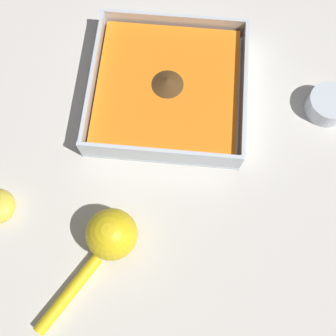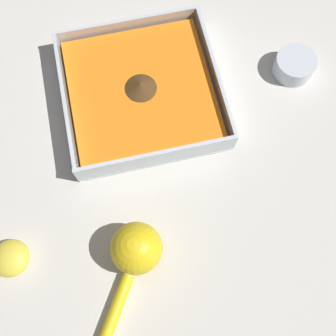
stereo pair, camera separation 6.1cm
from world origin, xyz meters
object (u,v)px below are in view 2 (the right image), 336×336
Objects in this scene: lemon_squeezer at (134,255)px; spice_bowl at (294,66)px; lemon_half at (10,258)px; square_dish at (142,92)px.

spice_bowl is at bearing -19.89° from lemon_squeezer.
spice_bowl reaches higher than lemon_half.
lemon_half is (-0.24, -0.23, -0.00)m from square_dish.
lemon_squeezer is 3.29× the size of lemon_half.
lemon_squeezer is (-0.06, -0.26, 0.02)m from square_dish.
lemon_squeezer reaches higher than square_dish.
lemon_squeezer reaches higher than lemon_half.
square_dish is at bearing 18.71° from lemon_squeezer.
lemon_squeezer is (-0.33, -0.26, 0.02)m from spice_bowl.
spice_bowl is 1.25× the size of lemon_half.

